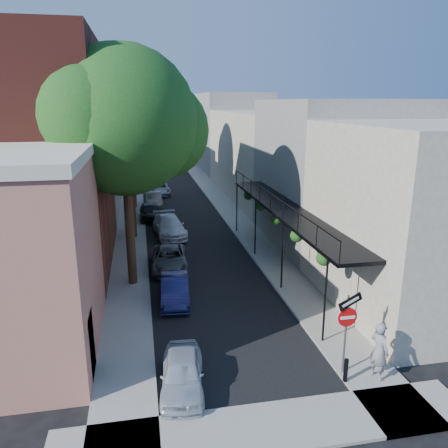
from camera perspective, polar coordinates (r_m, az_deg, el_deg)
name	(u,v)px	position (r m, az deg, el deg)	size (l,w,h in m)	color
ground	(259,406)	(14.27, 4.65, -22.62)	(160.00, 160.00, 0.00)	black
road_surface	(175,199)	(41.83, -6.37, 3.31)	(6.00, 64.00, 0.01)	black
sidewalk_left	(133,200)	(41.71, -11.86, 3.11)	(2.00, 64.00, 0.12)	gray
sidewalk_right	(217,196)	(42.31, -0.95, 3.62)	(2.00, 64.00, 0.12)	gray
sidewalk_cross	(269,428)	(13.49, 5.90, -24.97)	(12.00, 2.00, 0.12)	gray
buildings_left	(66,150)	(40.19, -19.93, 9.12)	(10.10, 59.10, 12.00)	#BB7560
buildings_right	(269,151)	(42.28, 5.91, 9.52)	(9.80, 55.00, 10.00)	beige
sign_post	(347,320)	(14.96, 15.80, -12.00)	(0.89, 0.17, 2.99)	#595B60
bollard	(346,370)	(15.29, 15.62, -17.92)	(0.14, 0.14, 0.80)	black
oak_near	(133,124)	(21.05, -11.77, 12.71)	(7.48, 6.80, 11.42)	#382516
oak_mid	(134,131)	(29.05, -11.67, 11.78)	(6.60, 6.00, 10.20)	#382516
oak_far	(135,110)	(38.04, -11.59, 14.42)	(7.70, 7.00, 11.90)	#382516
parked_car_a	(182,373)	(14.63, -5.47, -18.82)	(1.34, 3.32, 1.13)	silver
parked_car_b	(175,290)	(20.27, -6.43, -8.50)	(1.23, 3.53, 1.16)	#161745
parked_car_c	(169,259)	(24.10, -7.13, -4.54)	(1.91, 4.14, 1.15)	#56595E
parked_car_d	(169,226)	(30.08, -7.16, -0.27)	(1.87, 4.60, 1.33)	white
parked_car_e	(150,212)	(34.40, -9.69, 1.62)	(1.54, 3.84, 1.31)	black
parked_car_f	(154,199)	(38.95, -9.13, 3.19)	(1.27, 3.64, 1.20)	slate
parked_car_g	(159,189)	(43.79, -8.46, 4.58)	(1.99, 4.32, 1.20)	gray
pedestrian	(379,351)	(15.47, 19.61, -15.31)	(0.72, 0.47, 1.97)	gray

